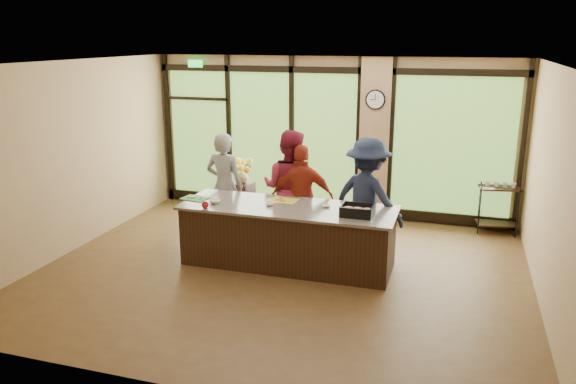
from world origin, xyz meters
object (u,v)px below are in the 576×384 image
Objects in this scene: flower_stand at (242,203)px; bar_cart at (499,203)px; island_base at (288,237)px; cook_right at (367,199)px; cook_left at (225,186)px; roasting_pan at (357,213)px.

flower_stand is 4.56m from bar_cart.
cook_right reaches higher than island_base.
island_base is at bearing 55.98° from cook_right.
cook_right reaches higher than bar_cart.
cook_left reaches higher than island_base.
island_base is 1.69m from cook_left.
bar_cart reaches higher than island_base.
island_base reaches higher than flower_stand.
cook_left is at bearing -171.75° from bar_cart.
cook_right is at bearing -150.22° from bar_cart.
roasting_pan is at bearing -27.53° from flower_stand.
flower_stand is at bearing 2.41° from cook_right.
cook_right is 0.81m from roasting_pan.
cook_right reaches higher than roasting_pan.
roasting_pan is 3.31m from bar_cart.
cook_right is 2.46× the size of flower_stand.
flower_stand is at bearing 130.53° from island_base.
bar_cart reaches higher than flower_stand.
cook_left is 2.63m from roasting_pan.
roasting_pan reaches higher than bar_cart.
roasting_pan reaches higher than flower_stand.
cook_left reaches higher than bar_cart.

